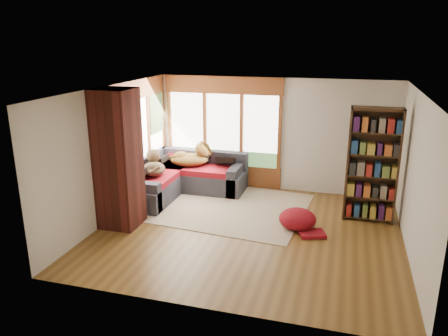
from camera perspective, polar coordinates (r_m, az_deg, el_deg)
The scene contains 17 objects.
floor at distance 8.21m, azimuth 3.16°, elevation -8.25°, with size 5.50×5.50×0.00m, color brown.
ceiling at distance 7.49m, azimuth 3.48°, elevation 10.07°, with size 5.50×5.50×0.00m, color white.
wall_back at distance 10.13m, azimuth 6.45°, elevation 4.34°, with size 5.50×0.04×2.60m, color silver.
wall_front at distance 5.48m, azimuth -2.52°, elevation -6.66°, with size 5.50×0.04×2.60m, color silver.
wall_left at distance 8.74m, azimuth -14.56°, elevation 1.87°, with size 0.04×5.00×2.60m, color silver.
wall_right at distance 7.67m, azimuth 23.79°, elevation -1.16°, with size 0.04×5.00×2.60m, color silver.
windows_back at distance 10.35m, azimuth -0.15°, elevation 5.00°, with size 2.82×0.10×1.90m.
windows_left at distance 9.74m, azimuth -10.90°, elevation 3.93°, with size 0.10×2.62×1.90m.
roller_blind at distance 10.38m, azimuth -8.83°, elevation 7.09°, with size 0.03×0.72×0.90m, color #5D7A4A.
brick_chimney at distance 8.28m, azimuth -13.67°, elevation 1.10°, with size 0.70×0.70×2.60m, color #471914.
sectional_sofa at distance 10.15m, azimuth -5.45°, elevation -1.44°, with size 2.20×2.20×0.80m.
area_rug at distance 9.36m, azimuth -0.57°, elevation -4.92°, with size 3.55×2.71×0.01m, color silver.
bookshelf at distance 8.79m, azimuth 18.80°, elevation 0.31°, with size 0.95×0.32×2.23m.
pouf at distance 8.36m, azimuth 9.59°, elevation -6.49°, with size 0.70×0.70×0.38m, color maroon.
dog_tan at distance 10.13m, azimuth -4.14°, elevation 1.42°, with size 1.01×0.78×0.50m.
dog_brindle at distance 9.67m, azimuth -9.18°, elevation 0.28°, with size 0.77×0.90×0.44m.
throw_pillows at distance 10.14m, azimuth -5.02°, elevation 1.24°, with size 1.98×1.68×0.45m.
Camera 1 is at (1.61, -7.26, 3.49)m, focal length 35.00 mm.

